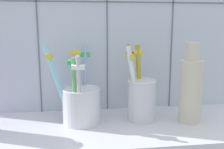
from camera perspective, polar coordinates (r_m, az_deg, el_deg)
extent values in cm
cube|color=silver|center=(56.39, 0.34, -11.88)|extent=(64.00, 22.00, 2.00)
cube|color=silver|center=(63.91, -1.17, 10.59)|extent=(64.00, 2.00, 45.00)
cube|color=slate|center=(63.00, -15.90, 10.19)|extent=(0.30, 0.20, 45.00)
cube|color=slate|center=(62.81, -1.05, 10.59)|extent=(0.30, 0.20, 45.00)
cube|color=slate|center=(66.59, 12.99, 10.34)|extent=(0.30, 0.20, 45.00)
cube|color=slate|center=(63.02, -1.07, 15.51)|extent=(64.00, 0.20, 0.30)
cylinder|color=silver|center=(56.57, -6.63, -6.82)|extent=(8.01, 8.01, 7.38)
torus|color=silver|center=(55.56, -6.71, -3.19)|extent=(8.11, 8.11, 0.50)
cylinder|color=silver|center=(58.70, -7.35, -1.81)|extent=(2.24, 4.40, 15.39)
cube|color=yellow|center=(59.06, -8.05, 4.74)|extent=(2.63, 1.67, 1.12)
cylinder|color=silver|center=(52.47, -7.12, -3.73)|extent=(1.24, 3.06, 14.62)
cube|color=white|center=(50.72, -7.39, 1.56)|extent=(2.67, 1.38, 0.94)
cylinder|color=#99B3D9|center=(59.28, -5.89, -1.40)|extent=(1.69, 5.39, 15.98)
cube|color=green|center=(59.84, -5.84, 4.31)|extent=(2.30, 1.19, 1.06)
cylinder|color=#91D2ED|center=(54.91, -11.43, -2.30)|extent=(6.05, 1.81, 16.49)
cube|color=yellow|center=(54.27, -13.48, 3.89)|extent=(1.38, 2.31, 1.28)
cylinder|color=#61B760|center=(53.51, -8.12, -3.73)|extent=(1.21, 2.14, 14.11)
cube|color=green|center=(51.86, -8.41, 2.52)|extent=(2.44, 1.22, 1.04)
cylinder|color=#C297ED|center=(58.06, -7.99, -2.66)|extent=(1.40, 3.29, 14.03)
cube|color=blue|center=(57.82, -8.18, 2.24)|extent=(1.96, 1.06, 1.02)
cylinder|color=silver|center=(58.02, 6.45, -5.65)|extent=(6.11, 6.11, 8.76)
torus|color=silver|center=(56.94, 6.54, -1.42)|extent=(6.30, 6.30, 0.50)
cylinder|color=gold|center=(59.63, 5.88, -1.34)|extent=(1.07, 5.08, 15.97)
cube|color=yellow|center=(60.12, 5.65, 4.78)|extent=(2.12, 1.00, 1.11)
cylinder|color=tan|center=(58.23, 4.40, -1.37)|extent=(2.38, 2.75, 16.28)
cube|color=#E5333F|center=(57.75, 3.93, 4.38)|extent=(2.12, 1.88, 1.02)
cylinder|color=white|center=(55.66, 4.84, -2.08)|extent=(4.25, 2.57, 16.13)
cube|color=yellow|center=(53.98, 3.96, 3.85)|extent=(1.58, 2.17, 1.28)
cylinder|color=beige|center=(58.21, 16.81, -3.66)|extent=(4.63, 4.63, 13.35)
cylinder|color=beige|center=(56.74, 17.28, 4.75)|extent=(2.91, 2.91, 3.77)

